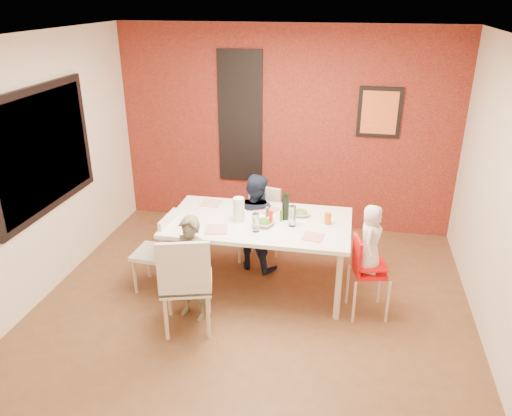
% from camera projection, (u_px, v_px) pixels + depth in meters
% --- Properties ---
extents(ground, '(4.50, 4.50, 0.00)m').
position_uv_depth(ground, '(250.00, 312.00, 5.16)').
color(ground, brown).
rests_on(ground, ground).
extents(ceiling, '(4.50, 4.50, 0.02)m').
position_uv_depth(ceiling, '(249.00, 38.00, 4.08)').
color(ceiling, silver).
rests_on(ceiling, wall_back).
extents(wall_back, '(4.50, 0.02, 2.70)m').
position_uv_depth(wall_back, '(285.00, 130.00, 6.64)').
color(wall_back, '#F2E2C8').
rests_on(wall_back, ground).
extents(wall_front, '(4.50, 0.02, 2.70)m').
position_uv_depth(wall_front, '(159.00, 347.00, 2.60)').
color(wall_front, '#F2E2C8').
rests_on(wall_front, ground).
extents(wall_left, '(0.02, 4.50, 2.70)m').
position_uv_depth(wall_left, '(32.00, 175.00, 5.03)').
color(wall_left, '#F2E2C8').
rests_on(wall_left, ground).
extents(wall_right, '(0.02, 4.50, 2.70)m').
position_uv_depth(wall_right, '(510.00, 210.00, 4.21)').
color(wall_right, '#F2E2C8').
rests_on(wall_right, ground).
extents(brick_accent_wall, '(4.50, 0.02, 2.70)m').
position_uv_depth(brick_accent_wall, '(285.00, 130.00, 6.62)').
color(brick_accent_wall, maroon).
rests_on(brick_accent_wall, ground).
extents(picture_window_frame, '(0.05, 1.70, 1.30)m').
position_uv_depth(picture_window_frame, '(43.00, 150.00, 5.12)').
color(picture_window_frame, black).
rests_on(picture_window_frame, wall_left).
extents(picture_window_pane, '(0.02, 1.55, 1.15)m').
position_uv_depth(picture_window_pane, '(44.00, 150.00, 5.12)').
color(picture_window_pane, black).
rests_on(picture_window_pane, wall_left).
extents(glassblock_strip, '(0.55, 0.03, 1.70)m').
position_uv_depth(glassblock_strip, '(240.00, 118.00, 6.66)').
color(glassblock_strip, silver).
rests_on(glassblock_strip, wall_back).
extents(glassblock_surround, '(0.60, 0.03, 1.76)m').
position_uv_depth(glassblock_surround, '(240.00, 118.00, 6.66)').
color(glassblock_surround, black).
rests_on(glassblock_surround, wall_back).
extents(art_print_frame, '(0.54, 0.03, 0.64)m').
position_uv_depth(art_print_frame, '(379.00, 112.00, 6.27)').
color(art_print_frame, black).
rests_on(art_print_frame, wall_back).
extents(art_print_canvas, '(0.44, 0.01, 0.54)m').
position_uv_depth(art_print_canvas, '(379.00, 113.00, 6.26)').
color(art_print_canvas, orange).
rests_on(art_print_canvas, wall_back).
extents(dining_table, '(1.95, 1.09, 0.81)m').
position_uv_depth(dining_table, '(259.00, 227.00, 5.33)').
color(dining_table, white).
rests_on(dining_table, ground).
extents(chair_near, '(0.59, 0.59, 1.04)m').
position_uv_depth(chair_near, '(186.00, 280.00, 4.65)').
color(chair_near, silver).
rests_on(chair_near, ground).
extents(chair_far, '(0.50, 0.50, 0.90)m').
position_uv_depth(chair_far, '(261.00, 220.00, 6.04)').
color(chair_far, silver).
rests_on(chair_far, ground).
extents(chair_left, '(0.44, 0.44, 0.90)m').
position_uv_depth(chair_left, '(161.00, 248.00, 5.39)').
color(chair_left, silver).
rests_on(chair_left, ground).
extents(high_chair, '(0.43, 0.43, 0.86)m').
position_uv_depth(high_chair, '(366.00, 269.00, 4.96)').
color(high_chair, red).
rests_on(high_chair, ground).
extents(child_near, '(0.47, 0.38, 1.11)m').
position_uv_depth(child_near, '(191.00, 269.00, 4.88)').
color(child_near, brown).
rests_on(child_near, ground).
extents(child_far, '(0.68, 0.60, 1.17)m').
position_uv_depth(child_far, '(255.00, 222.00, 5.79)').
color(child_far, '#161C32').
rests_on(child_far, ground).
extents(toddler, '(0.28, 0.37, 0.69)m').
position_uv_depth(toddler, '(371.00, 238.00, 4.83)').
color(toddler, silver).
rests_on(toddler, high_chair).
extents(plate_near_left, '(0.27, 0.27, 0.01)m').
position_uv_depth(plate_near_left, '(216.00, 229.00, 5.10)').
color(plate_near_left, white).
rests_on(plate_near_left, dining_table).
extents(plate_far_mid, '(0.29, 0.29, 0.01)m').
position_uv_depth(plate_far_mid, '(267.00, 209.00, 5.56)').
color(plate_far_mid, white).
rests_on(plate_far_mid, dining_table).
extents(plate_near_right, '(0.22, 0.22, 0.01)m').
position_uv_depth(plate_near_right, '(313.00, 237.00, 4.94)').
color(plate_near_right, silver).
rests_on(plate_near_right, dining_table).
extents(plate_far_left, '(0.22, 0.22, 0.01)m').
position_uv_depth(plate_far_left, '(211.00, 203.00, 5.72)').
color(plate_far_left, white).
rests_on(plate_far_left, dining_table).
extents(salad_bowl_a, '(0.27, 0.27, 0.06)m').
position_uv_depth(salad_bowl_a, '(263.00, 223.00, 5.19)').
color(salad_bowl_a, white).
rests_on(salad_bowl_a, dining_table).
extents(salad_bowl_b, '(0.23, 0.23, 0.05)m').
position_uv_depth(salad_bowl_b, '(301.00, 213.00, 5.42)').
color(salad_bowl_b, silver).
rests_on(salad_bowl_b, dining_table).
extents(wine_bottle, '(0.08, 0.08, 0.29)m').
position_uv_depth(wine_bottle, '(286.00, 206.00, 5.29)').
color(wine_bottle, black).
rests_on(wine_bottle, dining_table).
extents(wine_glass_a, '(0.07, 0.07, 0.20)m').
position_uv_depth(wine_glass_a, '(256.00, 223.00, 5.03)').
color(wine_glass_a, silver).
rests_on(wine_glass_a, dining_table).
extents(wine_glass_b, '(0.08, 0.08, 0.22)m').
position_uv_depth(wine_glass_b, '(292.00, 216.00, 5.15)').
color(wine_glass_b, white).
rests_on(wine_glass_b, dining_table).
extents(paper_towel_roll, '(0.12, 0.12, 0.26)m').
position_uv_depth(paper_towel_roll, '(239.00, 210.00, 5.24)').
color(paper_towel_roll, silver).
rests_on(paper_towel_roll, dining_table).
extents(condiment_red, '(0.04, 0.04, 0.16)m').
position_uv_depth(condiment_red, '(271.00, 218.00, 5.18)').
color(condiment_red, red).
rests_on(condiment_red, dining_table).
extents(condiment_green, '(0.03, 0.03, 0.13)m').
position_uv_depth(condiment_green, '(281.00, 216.00, 5.27)').
color(condiment_green, '#2D6F25').
rests_on(condiment_green, dining_table).
extents(condiment_brown, '(0.04, 0.04, 0.16)m').
position_uv_depth(condiment_brown, '(267.00, 214.00, 5.27)').
color(condiment_brown, brown).
rests_on(condiment_brown, dining_table).
extents(sippy_cup, '(0.07, 0.07, 0.12)m').
position_uv_depth(sippy_cup, '(328.00, 219.00, 5.21)').
color(sippy_cup, '#D15517').
rests_on(sippy_cup, dining_table).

